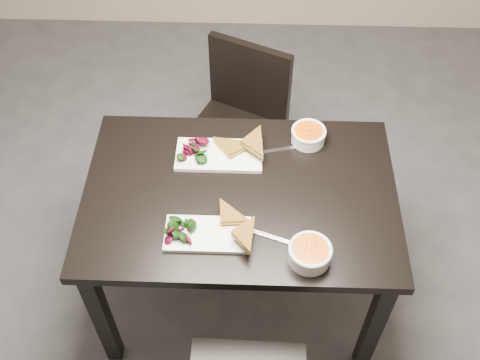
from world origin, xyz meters
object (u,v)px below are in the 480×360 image
Objects in this scene: soup_bowl_far at (308,135)px; table at (240,207)px; soup_bowl_near at (310,253)px; plate_near at (208,234)px; chair_far at (239,118)px; plate_far at (219,155)px.

table is at bearing -134.08° from soup_bowl_far.
plate_near is at bearing 166.41° from soup_bowl_near.
chair_far reaches higher than soup_bowl_near.
table is at bearing 130.58° from soup_bowl_near.
table is at bearing -63.36° from chair_far.
plate_far is (-0.06, -0.50, 0.27)m from chair_far.
chair_far is 2.47× the size of plate_far.
soup_bowl_far is (0.36, 0.10, 0.03)m from plate_far.
plate_far is at bearing 116.85° from table.
table is 0.26m from plate_near.
plate_near is at bearing -128.10° from soup_bowl_far.
chair_far is at bearing 126.44° from soup_bowl_far.
table is 0.70m from chair_far.
chair_far is at bearing 84.59° from plate_near.
chair_far is at bearing 82.63° from plate_far.
soup_bowl_far is (0.27, 0.28, 0.13)m from table.
table is 1.41× the size of chair_far.
plate_near is 0.89× the size of plate_far.
soup_bowl_near is 0.57m from soup_bowl_far.
plate_near is at bearing -118.07° from table.
plate_near is (-0.11, -0.20, 0.11)m from table.
soup_bowl_near is at bearing -92.02° from soup_bowl_far.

